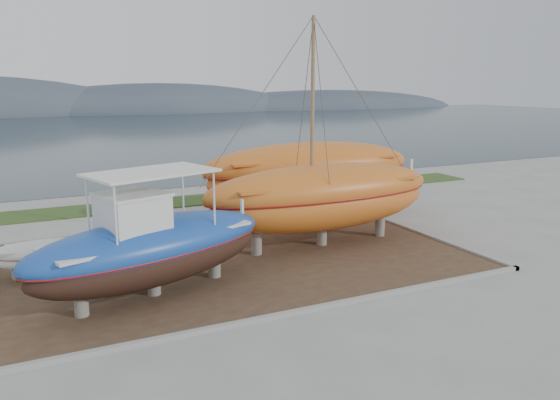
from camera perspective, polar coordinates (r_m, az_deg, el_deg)
name	(u,v)px	position (r m, az deg, el deg)	size (l,w,h in m)	color
ground	(280,290)	(19.38, 0.05, -9.34)	(140.00, 140.00, 0.00)	gray
dirt_patch	(239,257)	(22.83, -4.32, -5.92)	(18.00, 12.00, 0.06)	#422D1E
curb_frame	(239,256)	(22.82, -4.32, -5.81)	(18.60, 12.60, 0.15)	gray
grass_strip	(169,203)	(33.46, -11.51, -0.27)	(44.00, 3.00, 0.08)	#284219
sea	(77,131)	(86.90, -20.49, 6.72)	(260.00, 100.00, 0.04)	#182831
mountain_ridge	(53,113)	(141.65, -22.65, 8.38)	(200.00, 36.00, 20.00)	#333D49
blue_caique	(151,234)	(18.63, -13.28, -3.52)	(8.79, 2.75, 4.23)	#1A48A4
white_dinghy	(55,258)	(21.99, -22.48, -5.63)	(4.48, 1.68, 1.35)	silver
orange_sailboat	(323,135)	(23.48, 4.57, 6.76)	(11.01, 3.25, 9.70)	#BF5F1D
orange_bare_hull	(310,181)	(29.05, 3.14, 2.04)	(11.87, 3.56, 3.89)	#BF5F1D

